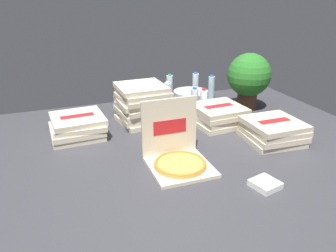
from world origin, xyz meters
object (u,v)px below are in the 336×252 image
Objects in this scene: water_bottle_1 at (195,85)px; water_bottle_3 at (211,88)px; open_pizza_box at (177,154)px; potted_plant at (249,77)px; water_bottle_0 at (204,103)px; pizza_stack_left_far at (142,104)px; water_bottle_4 at (168,95)px; pizza_stack_right_mid at (273,131)px; napkin_pile at (265,184)px; ice_bucket at (191,98)px; water_bottle_2 at (194,102)px; pizza_stack_right_near at (218,115)px; water_bottle_5 at (170,87)px; pizza_stack_left_mid at (77,126)px.

water_bottle_1 and water_bottle_3 have the same top height.
open_pizza_box reaches higher than water_bottle_1.
water_bottle_0 is at bearing -175.69° from potted_plant.
water_bottle_4 is (0.34, 0.29, -0.04)m from pizza_stack_left_far.
water_bottle_4 is 0.78m from potted_plant.
pizza_stack_right_mid is 2.89× the size of napkin_pile.
open_pizza_box reaches higher than napkin_pile.
pizza_stack_left_far is at bearing 174.87° from water_bottle_0.
water_bottle_1 is 1.00× the size of water_bottle_3.
ice_bucket is 0.26m from water_bottle_2.
water_bottle_4 is (-0.23, 0.03, 0.05)m from ice_bucket.
pizza_stack_right_near is at bearing -149.75° from potted_plant.
pizza_stack_left_far is at bearing -139.41° from water_bottle_4.
potted_plant is at bearing 72.73° from pizza_stack_right_mid.
water_bottle_3 is (0.11, -0.17, 0.00)m from water_bottle_1.
water_bottle_0 is 1.00× the size of water_bottle_5.
open_pizza_box is 1.62× the size of water_bottle_2.
open_pizza_box is 1.21× the size of ice_bucket.
water_bottle_4 is 1.73× the size of napkin_pile.
water_bottle_0 is at bearing -80.38° from water_bottle_5.
water_bottle_4 is at bearing 113.48° from pizza_stack_right_near.
pizza_stack_right_near reaches higher than ice_bucket.
ice_bucket is (1.13, 0.38, -0.01)m from pizza_stack_left_mid.
open_pizza_box is at bearing -107.02° from water_bottle_4.
water_bottle_1 is 0.29m from water_bottle_5.
pizza_stack_left_mid is 1.49m from water_bottle_3.
water_bottle_0 and water_bottle_2 have the same top height.
water_bottle_5 is (-0.29, 0.02, 0.00)m from water_bottle_1.
water_bottle_3 is at bearing 8.65° from water_bottle_4.
pizza_stack_right_near and pizza_stack_left_mid have the same top height.
pizza_stack_left_far reaches higher than pizza_stack_left_mid.
pizza_stack_left_mid is (-0.56, -0.12, -0.08)m from pizza_stack_left_far.
potted_plant reaches higher than water_bottle_2.
ice_bucket is (-0.02, 0.53, -0.01)m from pizza_stack_right_near.
pizza_stack_left_far is at bearing -156.59° from water_bottle_3.
ice_bucket is at bearing 83.04° from napkin_pile.
pizza_stack_left_mid is 1.22m from water_bottle_5.
open_pizza_box is at bearing 132.30° from napkin_pile.
pizza_stack_left_mid is 2.91× the size of napkin_pile.
potted_plant reaches higher than water_bottle_1.
open_pizza_box is 1.46m from water_bottle_3.
water_bottle_5 is at bearing 66.06° from water_bottle_4.
water_bottle_5 is (0.46, 1.37, 0.05)m from open_pizza_box.
pizza_stack_right_near is 1.15m from pizza_stack_left_mid.
potted_plant is (0.48, 0.04, 0.19)m from water_bottle_0.
water_bottle_4 is at bearing 122.81° from water_bottle_0.
water_bottle_2 is 0.48× the size of potted_plant.
water_bottle_0 is at bearing -5.13° from pizza_stack_left_far.
pizza_stack_right_near is 0.62m from water_bottle_4.
potted_plant is 3.62× the size of napkin_pile.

